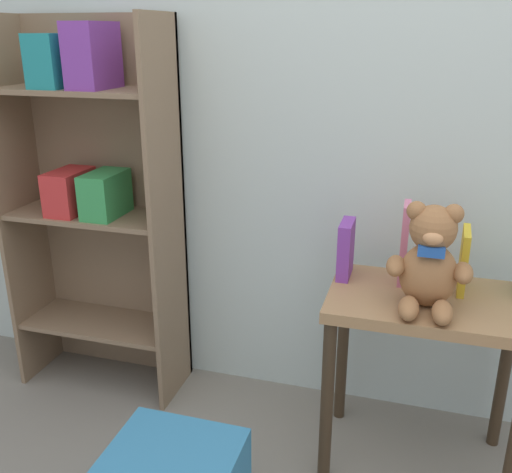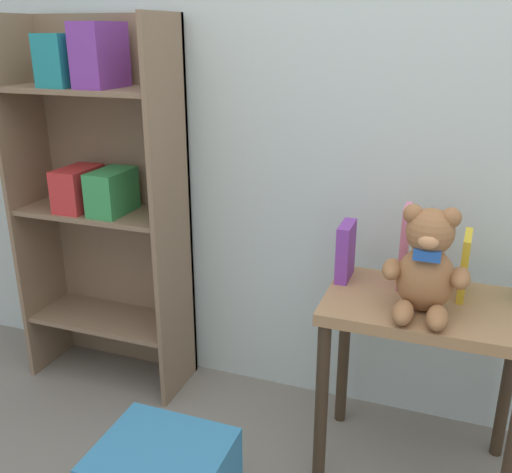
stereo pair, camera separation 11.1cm
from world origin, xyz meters
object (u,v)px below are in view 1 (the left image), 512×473
object	(u,v)px
bookshelf_side	(95,186)
book_standing_yellow	(464,260)
display_table	(426,329)
book_standing_purple	(346,249)
book_standing_pink	(404,243)
teddy_bear	(430,261)

from	to	relation	value
bookshelf_side	book_standing_yellow	size ratio (longest dim) A/B	7.33
bookshelf_side	display_table	xyz separation A→B (m)	(1.23, -0.18, -0.32)
bookshelf_side	book_standing_purple	distance (m)	0.97
book_standing_purple	book_standing_yellow	xyz separation A→B (m)	(0.36, -0.00, 0.00)
book_standing_pink	book_standing_yellow	size ratio (longest dim) A/B	1.34
teddy_bear	book_standing_pink	size ratio (longest dim) A/B	1.20
bookshelf_side	display_table	distance (m)	1.29
display_table	book_standing_pink	distance (m)	0.27
display_table	book_standing_yellow	size ratio (longest dim) A/B	3.12
teddy_bear	book_standing_pink	distance (m)	0.18
bookshelf_side	book_standing_pink	size ratio (longest dim) A/B	5.48
bookshelf_side	book_standing_purple	world-z (taller)	bookshelf_side
bookshelf_side	book_standing_yellow	distance (m)	1.33
bookshelf_side	display_table	bearing A→B (deg)	-8.16
bookshelf_side	book_standing_yellow	xyz separation A→B (m)	(1.32, -0.09, -0.11)
display_table	book_standing_pink	bearing A→B (deg)	133.09
display_table	book_standing_purple	size ratio (longest dim) A/B	3.27
display_table	teddy_bear	distance (m)	0.26
teddy_bear	book_standing_yellow	size ratio (longest dim) A/B	1.61
book_standing_pink	book_standing_purple	bearing A→B (deg)	-179.07
display_table	bookshelf_side	bearing A→B (deg)	171.84
display_table	teddy_bear	xyz separation A→B (m)	(-0.01, -0.07, 0.25)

